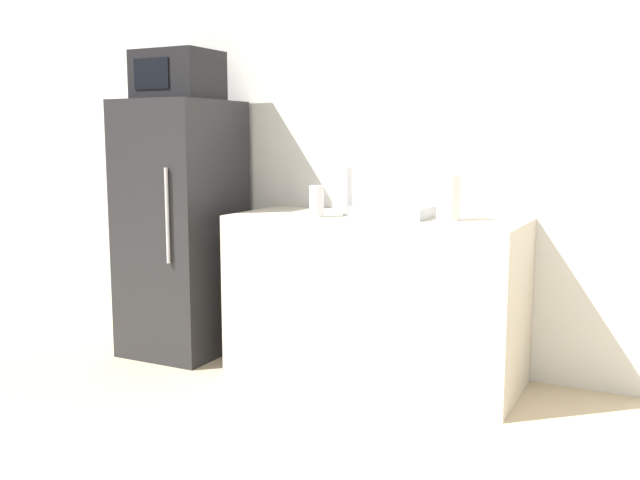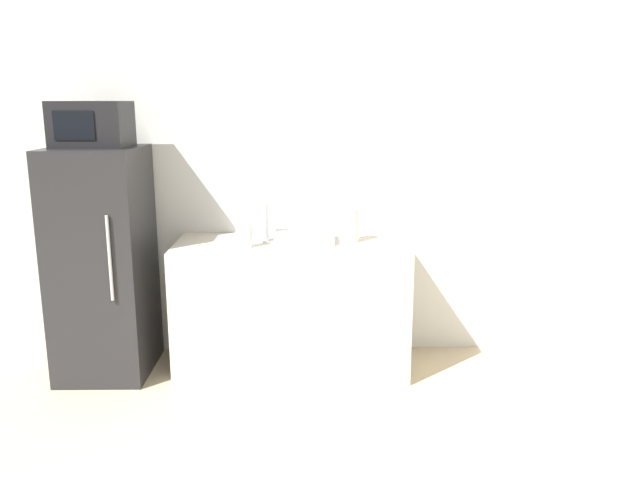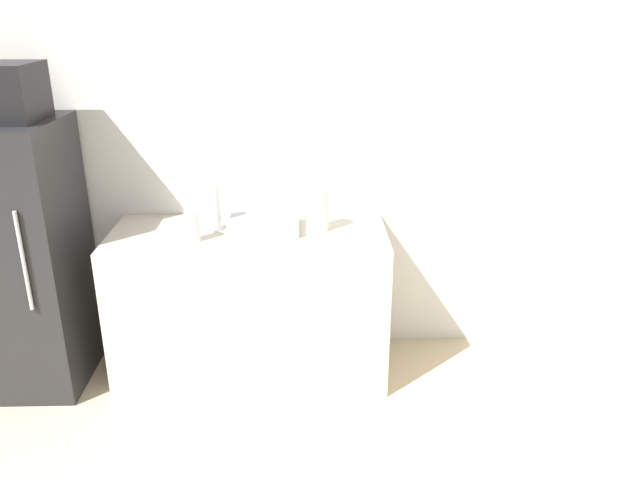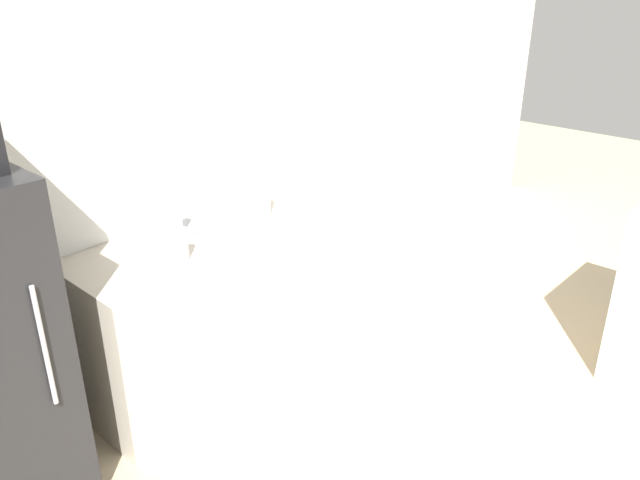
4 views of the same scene
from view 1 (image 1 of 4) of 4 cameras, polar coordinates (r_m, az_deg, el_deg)
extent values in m
cube|color=silver|center=(4.01, 10.93, 7.94)|extent=(8.00, 0.06, 2.60)
cube|color=#232326|center=(4.42, -10.96, 0.95)|extent=(0.58, 0.64, 1.53)
cylinder|color=#B7B7BC|center=(4.04, -12.12, 1.90)|extent=(0.02, 0.02, 0.53)
cube|color=black|center=(4.40, -11.29, 12.76)|extent=(0.45, 0.37, 0.29)
cube|color=black|center=(4.28, -13.36, 12.83)|extent=(0.25, 0.01, 0.17)
cube|color=beige|center=(3.87, 4.41, -4.69)|extent=(1.55, 0.65, 0.89)
cube|color=#9EA3A8|center=(3.79, 5.88, 2.28)|extent=(0.40, 0.29, 0.06)
cylinder|color=silver|center=(3.89, 2.11, 3.95)|extent=(0.07, 0.07, 0.26)
cylinder|color=silver|center=(3.79, -0.28, 3.12)|extent=(0.08, 0.08, 0.17)
cylinder|color=white|center=(3.68, 10.24, 3.32)|extent=(0.12, 0.12, 0.23)
camera|label=2|loc=(1.51, -89.95, 20.40)|focal=35.00mm
camera|label=3|loc=(1.39, -57.85, 39.66)|focal=35.00mm
camera|label=4|loc=(3.56, -48.90, 20.57)|focal=35.00mm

